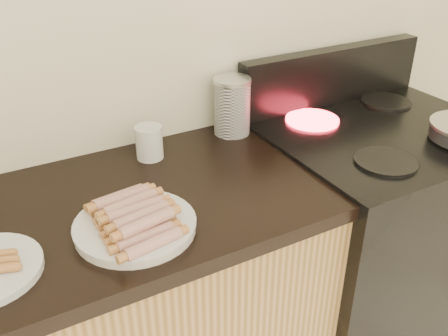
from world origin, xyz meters
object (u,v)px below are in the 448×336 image
stove (366,240)px  main_plate (135,227)px  canister (232,106)px  mug (149,142)px

stove → main_plate: bearing=-172.9°
stove → canister: size_ratio=4.92×
main_plate → canister: 0.59m
canister → mug: 0.30m
canister → main_plate: bearing=-142.4°
main_plate → mug: (0.17, 0.33, 0.04)m
stove → main_plate: size_ratio=3.23×
stove → main_plate: main_plate is taller
mug → canister: bearing=6.4°
main_plate → canister: bearing=37.6°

